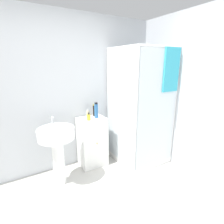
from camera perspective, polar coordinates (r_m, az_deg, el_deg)
wall_back at (r=2.91m, az=-16.20°, el=5.36°), size 6.40×0.06×2.50m
shower_enclosure at (r=3.17m, az=8.98°, el=-6.40°), size 0.86×0.89×1.99m
vanity_cabinet at (r=3.09m, az=-6.47°, el=-9.54°), size 0.45×0.39×0.86m
sink at (r=2.63m, az=-17.51°, el=-9.74°), size 0.51×0.51×1.00m
soap_dispenser at (r=2.81m, az=-7.64°, el=-1.67°), size 0.06×0.06×0.13m
shampoo_bottle_tall_black at (r=3.01m, az=-5.83°, el=0.56°), size 0.05×0.05×0.21m
shampoo_bottle_blue at (r=2.90m, az=-5.18°, el=0.51°), size 0.06×0.06×0.26m
lotion_bottle_white at (r=2.96m, az=-7.87°, el=-0.61°), size 0.05×0.05×0.14m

